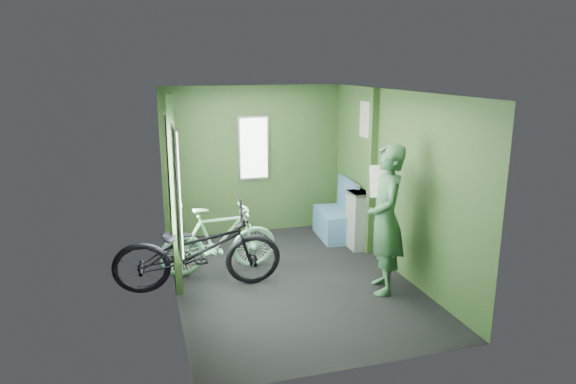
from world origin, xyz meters
name	(u,v)px	position (x,y,z in m)	size (l,w,h in m)	color
room	(286,166)	(-0.04, 0.04, 1.44)	(4.00, 4.02, 2.31)	black
bicycle_black	(200,290)	(-1.12, 0.01, 0.00)	(0.68, 1.96, 1.03)	black
bicycle_mint	(220,273)	(-0.81, 0.44, 0.00)	(0.43, 1.52, 0.91)	#8ED5AC
passenger	(386,220)	(0.96, -0.61, 0.87)	(0.59, 0.78, 1.75)	#315A3A
waste_box	(358,220)	(1.26, 0.80, 0.42)	(0.25, 0.35, 0.84)	gray
bench_seat	(336,221)	(1.14, 1.35, 0.27)	(0.54, 0.89, 0.90)	#2F4965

